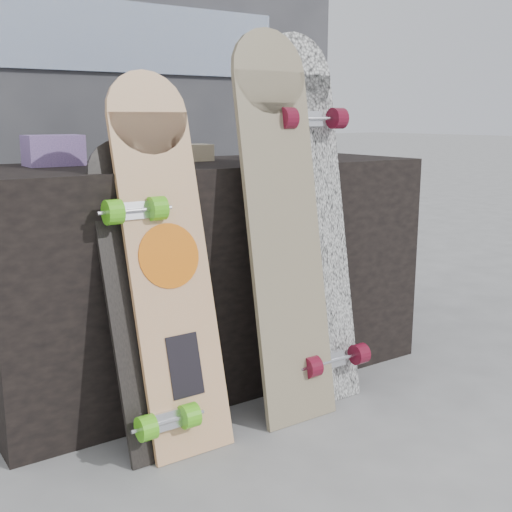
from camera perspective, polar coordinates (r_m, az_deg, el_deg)
ground at (r=2.12m, az=2.59°, el=-14.59°), size 60.00×60.00×0.00m
vendor_table at (r=2.38m, az=-4.53°, el=-1.34°), size 1.60×0.60×0.80m
booth at (r=3.08m, az=-12.85°, el=14.63°), size 2.40×0.22×2.20m
merch_box_purple at (r=2.23m, az=-17.57°, el=8.94°), size 0.18×0.12×0.10m
merch_box_small at (r=2.51m, az=3.10°, el=10.00°), size 0.14×0.14×0.12m
merch_box_flat at (r=2.36m, az=-6.67°, el=9.08°), size 0.22×0.10×0.06m
longboard_geisha at (r=1.88m, az=-7.91°, el=0.48°), size 0.25×0.30×1.09m
longboard_celtic at (r=2.03m, az=2.38°, el=3.64°), size 0.27×0.24×1.23m
longboard_cascadia at (r=2.16m, az=4.95°, el=3.85°), size 0.28×0.30×1.23m
skateboard_dark at (r=1.86m, az=-10.09°, el=-3.46°), size 0.20×0.33×0.90m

